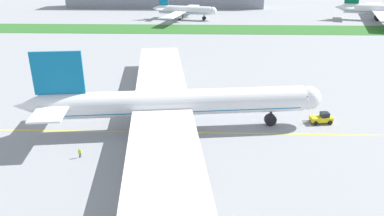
{
  "coord_description": "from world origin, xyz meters",
  "views": [
    {
      "loc": [
        6.4,
        -61.88,
        31.18
      ],
      "look_at": [
        4.2,
        5.15,
        3.47
      ],
      "focal_mm": 34.16,
      "sensor_mm": 36.0,
      "label": 1
    }
  ],
  "objects_px": {
    "airliner_foreground": "(170,103)",
    "pushback_tug": "(322,118)",
    "service_truck_baggage_loader": "(62,55)",
    "parked_airliner_far_left": "(184,10)",
    "parked_airliner_far_centre": "(383,10)",
    "ground_crew_wingwalker_port": "(80,152)",
    "ground_crew_marshaller_front": "(165,184)"
  },
  "relations": [
    {
      "from": "ground_crew_marshaller_front",
      "to": "parked_airliner_far_left",
      "type": "bearing_deg",
      "value": 92.06
    },
    {
      "from": "airliner_foreground",
      "to": "ground_crew_marshaller_front",
      "type": "height_order",
      "value": "airliner_foreground"
    },
    {
      "from": "airliner_foreground",
      "to": "ground_crew_marshaller_front",
      "type": "bearing_deg",
      "value": -87.18
    },
    {
      "from": "pushback_tug",
      "to": "ground_crew_marshaller_front",
      "type": "bearing_deg",
      "value": -140.6
    },
    {
      "from": "parked_airliner_far_centre",
      "to": "ground_crew_marshaller_front",
      "type": "bearing_deg",
      "value": -122.5
    },
    {
      "from": "pushback_tug",
      "to": "parked_airliner_far_left",
      "type": "bearing_deg",
      "value": 104.76
    },
    {
      "from": "ground_crew_wingwalker_port",
      "to": "parked_airliner_far_left",
      "type": "bearing_deg",
      "value": 86.3
    },
    {
      "from": "airliner_foreground",
      "to": "parked_airliner_far_left",
      "type": "relative_size",
      "value": 1.73
    },
    {
      "from": "airliner_foreground",
      "to": "parked_airliner_far_centre",
      "type": "relative_size",
      "value": 1.24
    },
    {
      "from": "parked_airliner_far_left",
      "to": "parked_airliner_far_centre",
      "type": "relative_size",
      "value": 0.72
    },
    {
      "from": "service_truck_baggage_loader",
      "to": "airliner_foreground",
      "type": "bearing_deg",
      "value": -51.93
    },
    {
      "from": "airliner_foreground",
      "to": "ground_crew_wingwalker_port",
      "type": "bearing_deg",
      "value": -141.19
    },
    {
      "from": "airliner_foreground",
      "to": "pushback_tug",
      "type": "bearing_deg",
      "value": 7.17
    },
    {
      "from": "pushback_tug",
      "to": "parked_airliner_far_centre",
      "type": "bearing_deg",
      "value": 62.01
    },
    {
      "from": "pushback_tug",
      "to": "service_truck_baggage_loader",
      "type": "distance_m",
      "value": 85.5
    },
    {
      "from": "service_truck_baggage_loader",
      "to": "parked_airliner_far_centre",
      "type": "xyz_separation_m",
      "value": [
        141.39,
        84.86,
        4.12
      ]
    },
    {
      "from": "pushback_tug",
      "to": "ground_crew_marshaller_front",
      "type": "xyz_separation_m",
      "value": [
        -29.39,
        -24.14,
        -0.09
      ]
    },
    {
      "from": "airliner_foreground",
      "to": "pushback_tug",
      "type": "height_order",
      "value": "airliner_foreground"
    },
    {
      "from": "airliner_foreground",
      "to": "service_truck_baggage_loader",
      "type": "relative_size",
      "value": 17.57
    },
    {
      "from": "parked_airliner_far_centre",
      "to": "parked_airliner_far_left",
      "type": "bearing_deg",
      "value": 179.79
    },
    {
      "from": "airliner_foreground",
      "to": "parked_airliner_far_centre",
      "type": "bearing_deg",
      "value": 53.53
    },
    {
      "from": "ground_crew_marshaller_front",
      "to": "parked_airliner_far_centre",
      "type": "xyz_separation_m",
      "value": [
        99.92,
        156.85,
        4.59
      ]
    },
    {
      "from": "parked_airliner_far_left",
      "to": "ground_crew_wingwalker_port",
      "type": "bearing_deg",
      "value": -93.7
    },
    {
      "from": "airliner_foreground",
      "to": "parked_airliner_far_left",
      "type": "xyz_separation_m",
      "value": [
        -4.67,
        136.92,
        -0.57
      ]
    },
    {
      "from": "parked_airliner_far_centre",
      "to": "airliner_foreground",
      "type": "bearing_deg",
      "value": -126.47
    },
    {
      "from": "airliner_foreground",
      "to": "parked_airliner_far_left",
      "type": "height_order",
      "value": "airliner_foreground"
    },
    {
      "from": "pushback_tug",
      "to": "ground_crew_wingwalker_port",
      "type": "bearing_deg",
      "value": -161.09
    },
    {
      "from": "ground_crew_wingwalker_port",
      "to": "parked_airliner_far_left",
      "type": "relative_size",
      "value": 0.03
    },
    {
      "from": "airliner_foreground",
      "to": "ground_crew_marshaller_front",
      "type": "relative_size",
      "value": 60.49
    },
    {
      "from": "service_truck_baggage_loader",
      "to": "parked_airliner_far_left",
      "type": "xyz_separation_m",
      "value": [
        35.8,
        85.25,
        3.43
      ]
    },
    {
      "from": "airliner_foreground",
      "to": "service_truck_baggage_loader",
      "type": "distance_m",
      "value": 65.75
    },
    {
      "from": "ground_crew_wingwalker_port",
      "to": "parked_airliner_far_centre",
      "type": "xyz_separation_m",
      "value": [
        115.2,
        148.01,
        4.59
      ]
    }
  ]
}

